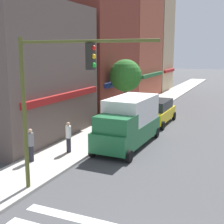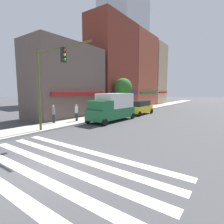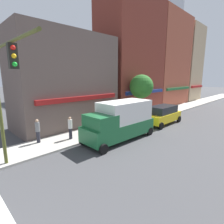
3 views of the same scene
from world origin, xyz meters
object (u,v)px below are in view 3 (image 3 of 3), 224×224
object	(u,v)px
suv_yellow	(163,114)
pedestrian_orange_vest	(112,118)
traffic_signal	(4,87)
street_tree	(141,87)
pedestrian_white_shirt	(70,127)
pedestrian_grey_coat	(38,131)
box_truck_green	(120,120)

from	to	relation	value
suv_yellow	pedestrian_orange_vest	xyz separation A→B (m)	(-5.08, 2.56, 0.04)
traffic_signal	street_tree	bearing A→B (deg)	9.70
traffic_signal	pedestrian_white_shirt	xyz separation A→B (m)	(4.71, 2.19, -3.37)
pedestrian_grey_coat	pedestrian_white_shirt	bearing A→B (deg)	-163.15
suv_yellow	street_tree	bearing A→B (deg)	92.02
box_truck_green	traffic_signal	bearing A→B (deg)	178.88
pedestrian_white_shirt	pedestrian_grey_coat	bearing A→B (deg)	-138.19
box_truck_green	pedestrian_orange_vest	world-z (taller)	box_truck_green
suv_yellow	pedestrian_orange_vest	distance (m)	5.69
pedestrian_grey_coat	suv_yellow	bearing A→B (deg)	-154.71
pedestrian_orange_vest	suv_yellow	bearing A→B (deg)	-18.79
traffic_signal	pedestrian_grey_coat	distance (m)	5.32
pedestrian_grey_coat	street_tree	bearing A→B (deg)	-141.58
box_truck_green	pedestrian_orange_vest	size ratio (longest dim) A/B	3.54
suv_yellow	pedestrian_grey_coat	distance (m)	12.28
traffic_signal	pedestrian_orange_vest	bearing A→B (deg)	13.32
box_truck_green	street_tree	size ratio (longest dim) A/B	1.24
traffic_signal	box_truck_green	size ratio (longest dim) A/B	1.03
pedestrian_white_shirt	pedestrian_grey_coat	size ratio (longest dim) A/B	1.00
pedestrian_white_shirt	pedestrian_orange_vest	distance (m)	4.57
suv_yellow	pedestrian_white_shirt	distance (m)	9.98
suv_yellow	pedestrian_orange_vest	bearing A→B (deg)	153.75
pedestrian_orange_vest	street_tree	distance (m)	5.72
traffic_signal	pedestrian_grey_coat	size ratio (longest dim) A/B	3.63
suv_yellow	pedestrian_grey_coat	world-z (taller)	suv_yellow
suv_yellow	pedestrian_white_shirt	size ratio (longest dim) A/B	2.66
traffic_signal	suv_yellow	world-z (taller)	traffic_signal
pedestrian_orange_vest	pedestrian_grey_coat	bearing A→B (deg)	179.44
traffic_signal	suv_yellow	bearing A→B (deg)	-1.43
traffic_signal	pedestrian_grey_coat	xyz separation A→B (m)	(2.60, 3.19, -3.37)
box_truck_green	pedestrian_orange_vest	bearing A→B (deg)	59.24
suv_yellow	pedestrian_white_shirt	xyz separation A→B (m)	(-9.65, 2.55, 0.04)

